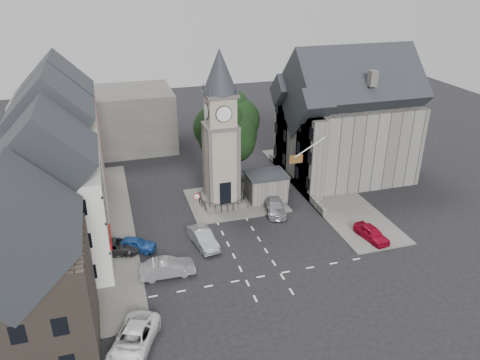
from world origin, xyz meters
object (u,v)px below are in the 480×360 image
object	(u,v)px
stone_shelter	(266,186)
pedestrian	(288,184)
car_east_red	(372,233)
car_west_blue	(135,244)
clock_tower	(221,131)

from	to	relation	value
stone_shelter	pedestrian	distance (m)	3.65
stone_shelter	car_east_red	bearing A→B (deg)	-57.46
stone_shelter	car_west_blue	distance (m)	15.76
stone_shelter	car_east_red	distance (m)	12.49
stone_shelter	pedestrian	bearing A→B (deg)	25.83
car_west_blue	pedestrian	xyz separation A→B (m)	(17.69, 7.68, 0.11)
clock_tower	car_west_blue	xyz separation A→B (m)	(-9.69, -6.62, -7.49)
clock_tower	pedestrian	distance (m)	10.93
pedestrian	stone_shelter	bearing A→B (deg)	17.97
stone_shelter	car_east_red	world-z (taller)	stone_shelter
clock_tower	pedestrian	bearing A→B (deg)	7.53
clock_tower	stone_shelter	bearing A→B (deg)	-5.84
stone_shelter	pedestrian	world-z (taller)	stone_shelter
clock_tower	car_east_red	bearing A→B (deg)	-43.70
clock_tower	pedestrian	size ratio (longest dim) A/B	10.96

